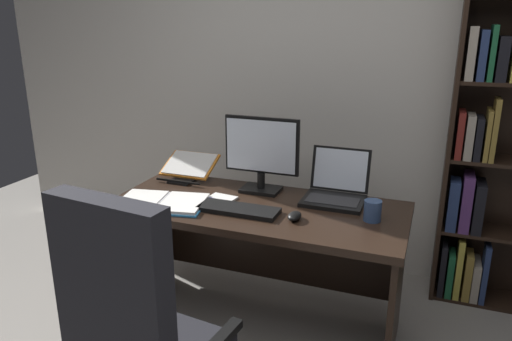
% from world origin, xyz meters
% --- Properties ---
extents(wall_back, '(5.40, 0.12, 2.78)m').
position_xyz_m(wall_back, '(0.00, 2.00, 1.39)').
color(wall_back, beige).
rests_on(wall_back, ground).
extents(desk, '(1.57, 0.70, 0.75)m').
position_xyz_m(desk, '(-0.23, 1.08, 0.54)').
color(desk, black).
rests_on(desk, ground).
extents(bookshelf, '(0.76, 0.27, 2.27)m').
position_xyz_m(bookshelf, '(0.98, 1.79, 1.12)').
color(bookshelf, black).
rests_on(bookshelf, ground).
extents(monitor, '(0.44, 0.16, 0.43)m').
position_xyz_m(monitor, '(-0.29, 1.22, 0.97)').
color(monitor, black).
rests_on(monitor, desk).
extents(laptop, '(0.33, 0.32, 0.26)m').
position_xyz_m(laptop, '(0.14, 1.23, 0.81)').
color(laptop, black).
rests_on(laptop, desk).
extents(keyboard, '(0.42, 0.15, 0.02)m').
position_xyz_m(keyboard, '(-0.29, 0.88, 0.76)').
color(keyboard, black).
rests_on(keyboard, desk).
extents(computer_mouse, '(0.06, 0.10, 0.04)m').
position_xyz_m(computer_mouse, '(0.01, 0.88, 0.77)').
color(computer_mouse, black).
rests_on(computer_mouse, desk).
extents(reading_stand_with_book, '(0.32, 0.28, 0.14)m').
position_xyz_m(reading_stand_with_book, '(-0.80, 1.29, 0.82)').
color(reading_stand_with_book, black).
rests_on(reading_stand_with_book, desk).
extents(open_binder, '(0.52, 0.39, 0.02)m').
position_xyz_m(open_binder, '(-0.71, 0.83, 0.76)').
color(open_binder, '#2D84C6').
rests_on(open_binder, desk).
extents(notepad, '(0.18, 0.23, 0.01)m').
position_xyz_m(notepad, '(-0.45, 0.97, 0.76)').
color(notepad, white).
rests_on(notepad, desk).
extents(pen, '(0.14, 0.03, 0.01)m').
position_xyz_m(pen, '(-0.43, 0.97, 0.77)').
color(pen, navy).
rests_on(pen, notepad).
extents(coffee_mug, '(0.09, 0.09, 0.10)m').
position_xyz_m(coffee_mug, '(0.37, 1.01, 0.80)').
color(coffee_mug, '#334C7A').
rests_on(coffee_mug, desk).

